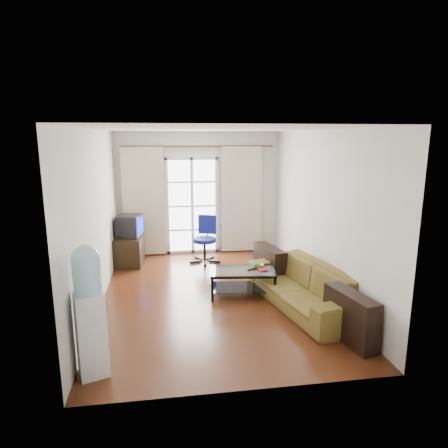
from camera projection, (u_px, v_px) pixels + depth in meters
The scene contains 20 objects.
floor at pixel (214, 295), 6.66m from camera, with size 5.20×5.20×0.00m, color #572914.
ceiling at pixel (213, 129), 6.08m from camera, with size 5.20×5.20×0.00m, color white.
wall_back at pixel (199, 193), 8.88m from camera, with size 3.60×0.02×2.70m, color white.
wall_front at pixel (246, 267), 3.86m from camera, with size 3.60×0.02×2.70m, color white.
wall_left at pixel (97, 219), 6.11m from camera, with size 0.02×5.20×2.70m, color white.
wall_right at pixel (320, 212), 6.64m from camera, with size 0.02×5.20×2.70m, color white.
french_door at pixel (192, 206), 8.87m from camera, with size 1.16×0.06×2.15m.
curtain_rod at pixel (198, 146), 8.57m from camera, with size 0.04×0.04×3.30m, color #4C3F2D.
curtain_left at pixel (144, 202), 8.62m from camera, with size 0.90×0.07×2.35m, color beige.
curtain_right at pixel (241, 200), 8.94m from camera, with size 0.90×0.07×2.35m, color beige.
radiator at pixel (234, 237), 9.12m from camera, with size 0.64×0.12×0.64m, color #939496.
sofa at pixel (303, 286), 6.15m from camera, with size 1.33×2.40×0.66m, color brown.
coffee_table at pixel (242, 279), 6.62m from camera, with size 1.12×0.72×0.43m.
bowl at pixel (258, 265), 6.74m from camera, with size 0.20×0.20×0.05m, color green.
book at pixel (258, 269), 6.61m from camera, with size 0.15×0.21×0.02m, color maroon.
remote at pixel (252, 269), 6.60m from camera, with size 0.15×0.04×0.02m, color black.
tv_stand at pixel (129, 251), 8.21m from camera, with size 0.53×0.79×0.58m, color black.
crt_tv at pixel (128, 226), 8.14m from camera, with size 0.57×0.57×0.45m.
task_chair at pixel (205, 249), 8.37m from camera, with size 0.86×0.86×0.97m.
water_cooler at pixel (89, 309), 4.28m from camera, with size 0.38×0.38×1.49m.
Camera 1 is at (-0.77, -6.21, 2.59)m, focal length 32.00 mm.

